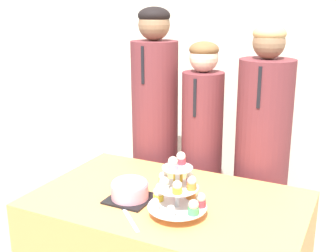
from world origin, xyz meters
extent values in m
cube|color=beige|center=(0.00, 1.72, 1.35)|extent=(9.00, 0.06, 2.70)
cube|color=black|center=(-0.16, 0.30, 0.73)|extent=(0.20, 0.20, 0.01)
cylinder|color=pink|center=(-0.16, 0.30, 0.77)|extent=(0.18, 0.18, 0.07)
ellipsoid|color=pink|center=(-0.16, 0.30, 0.81)|extent=(0.17, 0.17, 0.06)
cube|color=silver|center=(-0.05, 0.13, 0.73)|extent=(0.16, 0.15, 0.00)
cube|color=black|center=(-0.16, 0.23, 0.73)|extent=(0.08, 0.08, 0.01)
cylinder|color=silver|center=(0.11, 0.25, 0.84)|extent=(0.02, 0.02, 0.23)
cylinder|color=silver|center=(0.11, 0.25, 0.77)|extent=(0.26, 0.26, 0.01)
cylinder|color=silver|center=(0.11, 0.25, 0.86)|extent=(0.19, 0.19, 0.01)
cylinder|color=silver|center=(0.11, 0.25, 0.95)|extent=(0.13, 0.13, 0.01)
cylinder|color=#4CB766|center=(0.21, 0.21, 0.79)|extent=(0.05, 0.05, 0.03)
sphere|color=beige|center=(0.21, 0.21, 0.82)|extent=(0.05, 0.05, 0.05)
cylinder|color=#E5333D|center=(0.21, 0.29, 0.79)|extent=(0.05, 0.05, 0.03)
sphere|color=#F4E5C6|center=(0.21, 0.29, 0.82)|extent=(0.04, 0.04, 0.04)
cylinder|color=orange|center=(0.14, 0.35, 0.79)|extent=(0.05, 0.05, 0.03)
sphere|color=beige|center=(0.14, 0.35, 0.81)|extent=(0.04, 0.04, 0.04)
cylinder|color=#E5333D|center=(0.06, 0.34, 0.79)|extent=(0.04, 0.04, 0.03)
sphere|color=silver|center=(0.06, 0.34, 0.81)|extent=(0.04, 0.04, 0.04)
cylinder|color=yellow|center=(0.01, 0.27, 0.79)|extent=(0.05, 0.05, 0.03)
sphere|color=white|center=(0.01, 0.27, 0.81)|extent=(0.05, 0.05, 0.05)
cylinder|color=white|center=(0.05, 0.17, 0.79)|extent=(0.04, 0.04, 0.03)
sphere|color=silver|center=(0.05, 0.17, 0.81)|extent=(0.04, 0.04, 0.04)
cylinder|color=white|center=(0.13, 0.15, 0.78)|extent=(0.04, 0.04, 0.02)
sphere|color=white|center=(0.13, 0.15, 0.81)|extent=(0.04, 0.04, 0.04)
cylinder|color=yellow|center=(0.05, 0.25, 0.88)|extent=(0.04, 0.04, 0.03)
sphere|color=white|center=(0.05, 0.25, 0.90)|extent=(0.04, 0.04, 0.04)
cylinder|color=white|center=(0.08, 0.20, 0.88)|extent=(0.04, 0.04, 0.02)
sphere|color=#F4E5C6|center=(0.08, 0.20, 0.90)|extent=(0.04, 0.04, 0.04)
cylinder|color=yellow|center=(0.14, 0.19, 0.88)|extent=(0.04, 0.04, 0.03)
sphere|color=white|center=(0.14, 0.19, 0.90)|extent=(0.04, 0.04, 0.04)
cylinder|color=orange|center=(0.18, 0.26, 0.88)|extent=(0.04, 0.04, 0.03)
sphere|color=silver|center=(0.18, 0.26, 0.91)|extent=(0.04, 0.04, 0.04)
cylinder|color=pink|center=(0.15, 0.31, 0.88)|extent=(0.04, 0.04, 0.02)
sphere|color=#F4E5C6|center=(0.15, 0.31, 0.90)|extent=(0.03, 0.03, 0.03)
cylinder|color=yellow|center=(0.09, 0.32, 0.88)|extent=(0.04, 0.04, 0.03)
sphere|color=beige|center=(0.09, 0.32, 0.91)|extent=(0.04, 0.04, 0.04)
cylinder|color=#E5333D|center=(0.11, 0.29, 0.97)|extent=(0.04, 0.04, 0.02)
sphere|color=white|center=(0.11, 0.29, 0.99)|extent=(0.04, 0.04, 0.04)
cylinder|color=pink|center=(0.11, 0.22, 0.97)|extent=(0.04, 0.04, 0.03)
sphere|color=#F4E5C6|center=(0.11, 0.22, 0.99)|extent=(0.04, 0.04, 0.04)
cylinder|color=brown|center=(-0.40, 1.02, 0.71)|extent=(0.29, 0.29, 1.41)
sphere|color=#8E6B4C|center=(-0.40, 1.02, 1.51)|extent=(0.19, 0.19, 0.19)
ellipsoid|color=black|center=(-0.40, 1.02, 1.56)|extent=(0.20, 0.20, 0.11)
cube|color=black|center=(-0.40, 0.87, 1.28)|extent=(0.02, 0.01, 0.22)
cylinder|color=brown|center=(-0.08, 1.02, 0.62)|extent=(0.25, 0.25, 1.24)
sphere|color=beige|center=(-0.08, 1.02, 1.33)|extent=(0.17, 0.17, 0.17)
ellipsoid|color=brown|center=(-0.08, 1.02, 1.37)|extent=(0.17, 0.17, 0.09)
cube|color=black|center=(-0.08, 0.90, 1.11)|extent=(0.02, 0.01, 0.22)
cylinder|color=brown|center=(0.30, 1.02, 0.67)|extent=(0.31, 0.31, 1.34)
sphere|color=#8E6B4C|center=(0.30, 1.02, 1.43)|extent=(0.18, 0.18, 0.18)
ellipsoid|color=tan|center=(0.30, 1.02, 1.48)|extent=(0.18, 0.18, 0.10)
cube|color=black|center=(0.30, 0.87, 1.21)|extent=(0.02, 0.01, 0.22)
camera|label=1|loc=(0.81, -1.27, 1.62)|focal=45.00mm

